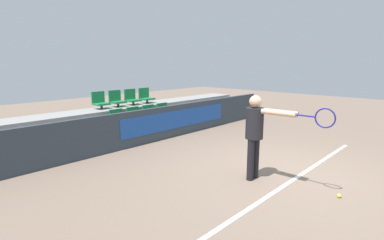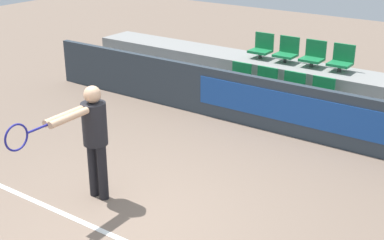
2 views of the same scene
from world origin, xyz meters
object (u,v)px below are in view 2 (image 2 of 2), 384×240
at_px(stadium_chair_2, 292,88).
at_px(stadium_chair_1, 265,83).
at_px(tennis_player, 91,132).
at_px(stadium_chair_0, 239,78).
at_px(stadium_chair_3, 321,94).
at_px(stadium_chair_6, 313,55).
at_px(stadium_chair_4, 262,47).
at_px(stadium_chair_5, 287,51).
at_px(stadium_chair_7, 342,60).

bearing_deg(stadium_chair_2, stadium_chair_1, 180.00).
bearing_deg(tennis_player, stadium_chair_0, 91.21).
bearing_deg(stadium_chair_3, stadium_chair_6, 122.14).
relative_size(stadium_chair_1, stadium_chair_2, 1.00).
relative_size(stadium_chair_4, stadium_chair_6, 1.00).
height_order(stadium_chair_3, tennis_player, tennis_player).
height_order(stadium_chair_2, stadium_chair_3, same).
bearing_deg(stadium_chair_4, stadium_chair_5, 0.00).
relative_size(stadium_chair_1, stadium_chair_4, 1.00).
distance_m(stadium_chair_3, stadium_chair_5, 1.49).
height_order(stadium_chair_2, stadium_chair_4, stadium_chair_4).
bearing_deg(stadium_chair_1, stadium_chair_2, 0.00).
bearing_deg(stadium_chair_0, stadium_chair_4, 90.00).
relative_size(stadium_chair_0, stadium_chair_6, 1.00).
xyz_separation_m(stadium_chair_0, stadium_chair_6, (1.12, 0.89, 0.42)).
bearing_deg(stadium_chair_7, stadium_chair_0, -152.05).
relative_size(stadium_chair_0, stadium_chair_3, 1.00).
bearing_deg(tennis_player, stadium_chair_7, 72.11).
height_order(stadium_chair_7, tennis_player, tennis_player).
xyz_separation_m(stadium_chair_5, tennis_player, (-0.33, -5.07, -0.07)).
height_order(stadium_chair_2, stadium_chair_5, stadium_chair_5).
bearing_deg(stadium_chair_4, stadium_chair_0, -90.00).
relative_size(stadium_chair_1, stadium_chair_5, 1.00).
distance_m(stadium_chair_3, stadium_chair_7, 0.99).
xyz_separation_m(stadium_chair_1, stadium_chair_2, (0.56, 0.00, 0.00)).
relative_size(stadium_chair_3, stadium_chair_5, 1.00).
bearing_deg(stadium_chair_5, stadium_chair_1, -90.00).
relative_size(stadium_chair_0, stadium_chair_4, 1.00).
height_order(stadium_chair_1, tennis_player, tennis_player).
height_order(stadium_chair_0, stadium_chair_3, same).
bearing_deg(stadium_chair_0, tennis_player, -86.88).
height_order(stadium_chair_0, stadium_chair_4, stadium_chair_4).
distance_m(stadium_chair_2, stadium_chair_6, 0.99).
bearing_deg(stadium_chair_1, stadium_chair_3, 0.00).
distance_m(stadium_chair_1, tennis_player, 4.21).
bearing_deg(stadium_chair_0, stadium_chair_6, 38.51).
height_order(stadium_chair_0, stadium_chair_1, same).
xyz_separation_m(stadium_chair_6, stadium_chair_7, (0.56, 0.00, 0.00)).
distance_m(stadium_chair_7, tennis_player, 5.28).
distance_m(stadium_chair_1, stadium_chair_6, 1.14).
bearing_deg(stadium_chair_5, stadium_chair_0, -122.14).
bearing_deg(stadium_chair_2, stadium_chair_6, 90.00).
bearing_deg(stadium_chair_6, tennis_player, -99.98).
height_order(stadium_chair_2, stadium_chair_7, stadium_chair_7).
height_order(stadium_chair_6, tennis_player, tennis_player).
height_order(stadium_chair_2, stadium_chair_6, stadium_chair_6).
xyz_separation_m(stadium_chair_2, tennis_player, (-0.89, -4.18, 0.35)).
distance_m(stadium_chair_1, stadium_chair_4, 1.14).
distance_m(stadium_chair_1, stadium_chair_7, 1.49).
xyz_separation_m(stadium_chair_3, tennis_player, (-1.45, -4.18, 0.35)).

